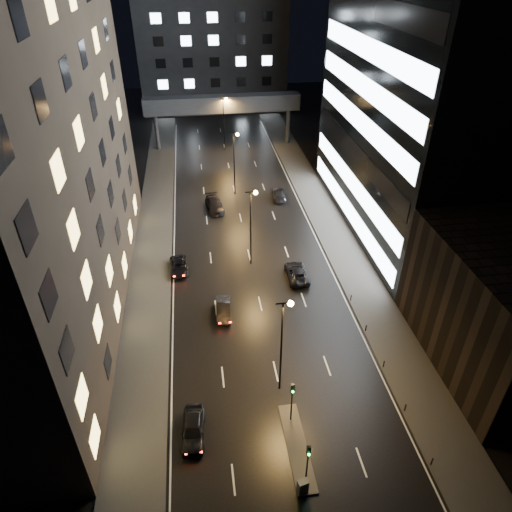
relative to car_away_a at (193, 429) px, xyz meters
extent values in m
plane|color=black|center=(7.85, 35.77, -0.79)|extent=(160.00, 160.00, 0.00)
cube|color=#383533|center=(-4.65, 30.77, -0.71)|extent=(5.00, 110.00, 0.15)
cube|color=#383533|center=(20.35, 30.77, -0.71)|extent=(5.00, 110.00, 0.15)
cube|color=#2D2319|center=(-14.65, 19.77, 19.21)|extent=(15.00, 48.00, 40.00)
cube|color=black|center=(27.85, 4.77, 5.21)|extent=(10.00, 18.00, 12.00)
cube|color=black|center=(32.85, 31.77, 21.71)|extent=(20.00, 36.00, 45.00)
cube|color=#333335|center=(7.85, 93.77, 11.71)|extent=(34.00, 14.00, 25.00)
cube|color=#333335|center=(7.85, 65.77, 7.71)|extent=(30.00, 3.00, 3.00)
cylinder|color=#333335|center=(-5.15, 65.77, 2.71)|extent=(0.80, 0.80, 7.00)
cylinder|color=#333335|center=(20.85, 65.77, 2.71)|extent=(0.80, 0.80, 7.00)
cube|color=#383533|center=(8.15, -2.23, -0.71)|extent=(1.60, 8.00, 0.15)
cylinder|color=black|center=(8.15, 0.27, 1.11)|extent=(0.12, 0.12, 3.50)
cube|color=black|center=(8.15, 0.27, 3.31)|extent=(0.28, 0.22, 0.90)
sphere|color=#0CFF33|center=(8.15, 0.13, 3.03)|extent=(0.18, 0.18, 0.18)
cylinder|color=black|center=(8.15, -5.23, 1.11)|extent=(0.12, 0.12, 3.50)
cube|color=black|center=(8.15, -5.23, 3.31)|extent=(0.28, 0.22, 0.90)
sphere|color=#0CFF33|center=(8.15, -5.37, 3.03)|extent=(0.18, 0.18, 0.18)
cylinder|color=black|center=(18.05, -5.23, -0.34)|extent=(0.12, 0.12, 0.90)
cylinder|color=black|center=(18.05, -0.23, -0.34)|extent=(0.12, 0.12, 0.90)
cylinder|color=black|center=(18.05, 4.77, -0.34)|extent=(0.12, 0.12, 0.90)
cylinder|color=black|center=(18.05, 9.77, -0.34)|extent=(0.12, 0.12, 0.90)
cylinder|color=black|center=(18.05, 14.77, -0.34)|extent=(0.12, 0.12, 0.90)
cylinder|color=black|center=(7.85, 3.77, 4.21)|extent=(0.18, 0.18, 10.00)
cylinder|color=black|center=(7.85, 3.77, 9.21)|extent=(1.20, 0.12, 0.12)
sphere|color=#FF9E38|center=(8.45, 3.77, 9.11)|extent=(0.50, 0.50, 0.50)
cylinder|color=black|center=(7.85, 23.77, 4.21)|extent=(0.18, 0.18, 10.00)
cylinder|color=black|center=(7.85, 23.77, 9.21)|extent=(1.20, 0.12, 0.12)
sphere|color=#FF9E38|center=(8.45, 23.77, 9.11)|extent=(0.50, 0.50, 0.50)
cylinder|color=black|center=(7.85, 43.77, 4.21)|extent=(0.18, 0.18, 10.00)
cylinder|color=black|center=(7.85, 43.77, 9.21)|extent=(1.20, 0.12, 0.12)
sphere|color=#FF9E38|center=(8.45, 43.77, 9.11)|extent=(0.50, 0.50, 0.50)
cylinder|color=black|center=(7.85, 63.77, 4.21)|extent=(0.18, 0.18, 10.00)
cylinder|color=black|center=(7.85, 63.77, 9.21)|extent=(1.20, 0.12, 0.12)
sphere|color=#FF9E38|center=(8.45, 63.77, 9.11)|extent=(0.50, 0.50, 0.50)
imported|color=black|center=(0.00, 0.00, 0.00)|extent=(2.17, 4.74, 1.58)
imported|color=black|center=(3.63, 14.49, -0.08)|extent=(1.74, 4.40, 1.42)
imported|color=black|center=(-1.15, 23.45, -0.15)|extent=(2.39, 4.70, 1.27)
imported|color=black|center=(4.23, 38.96, 0.03)|extent=(3.00, 5.86, 1.63)
imported|color=black|center=(12.96, 20.04, -0.07)|extent=(2.42, 5.21, 1.44)
imported|color=black|center=(14.63, 41.35, -0.07)|extent=(2.44, 5.12, 1.44)
cube|color=#49494B|center=(7.75, -5.93, 0.03)|extent=(0.85, 0.66, 1.33)
camera|label=1|loc=(1.90, -23.30, 32.30)|focal=32.00mm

